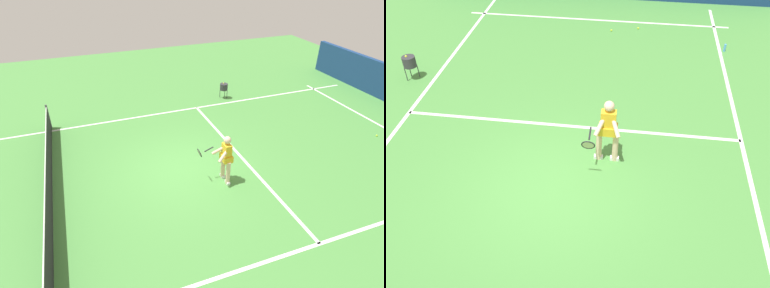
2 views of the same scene
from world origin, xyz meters
TOP-DOWN VIEW (x-y plane):
  - ground_plane at (0.00, 0.00)m, footprint 28.56×28.56m
  - baseline_marking at (0.00, -8.48)m, footprint 9.28×0.10m
  - service_line_marking at (0.00, -2.16)m, footprint 8.28×0.10m
  - sideline_left_marking at (-4.14, 0.00)m, footprint 0.10×19.97m
  - tennis_player at (-1.03, -1.05)m, footprint 0.77×0.92m
  - tennis_ball_near at (-1.53, -7.94)m, footprint 0.07×0.07m
  - tennis_ball_mid at (-0.62, -7.64)m, footprint 0.07×0.07m
  - ball_hopper at (4.74, -3.74)m, footprint 0.36×0.36m
  - water_bottle at (-4.28, -6.70)m, footprint 0.07×0.07m

SIDE VIEW (x-z plane):
  - ground_plane at x=0.00m, z-range 0.00..0.00m
  - baseline_marking at x=0.00m, z-range 0.00..0.01m
  - service_line_marking at x=0.00m, z-range 0.00..0.01m
  - sideline_left_marking at x=-4.14m, z-range 0.00..0.01m
  - tennis_ball_near at x=-1.53m, z-range 0.00..0.07m
  - tennis_ball_mid at x=-0.62m, z-range 0.00..0.07m
  - water_bottle at x=-4.28m, z-range 0.00..0.24m
  - ball_hopper at x=4.74m, z-range 0.17..0.92m
  - tennis_player at x=-1.03m, z-range 0.07..1.62m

